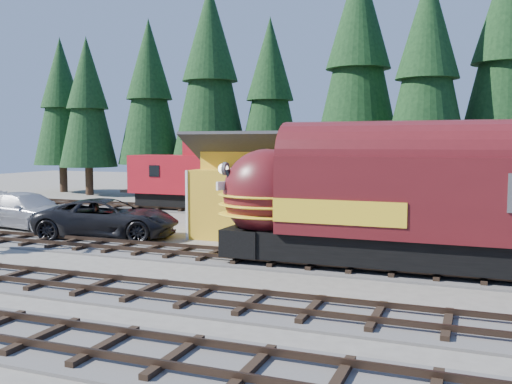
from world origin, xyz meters
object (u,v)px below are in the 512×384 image
(pickup_truck_a, at_px, (108,218))
(locomotive, at_px, (407,206))
(depot, at_px, (323,178))
(pickup_truck_b, at_px, (27,210))
(caboose, at_px, (192,178))

(pickup_truck_a, bearing_deg, locomotive, -114.88)
(depot, bearing_deg, pickup_truck_b, -169.98)
(locomotive, height_order, pickup_truck_b, locomotive)
(pickup_truck_a, xyz_separation_m, pickup_truck_b, (-6.20, 1.07, 0.00))
(depot, height_order, caboose, depot)
(locomotive, xyz_separation_m, pickup_truck_b, (-21.03, 3.64, -1.48))
(pickup_truck_b, bearing_deg, depot, -74.24)
(depot, height_order, locomotive, depot)
(depot, xyz_separation_m, pickup_truck_a, (-9.96, -3.93, -1.99))
(pickup_truck_a, distance_m, pickup_truck_b, 6.30)
(locomotive, relative_size, caboose, 1.74)
(caboose, bearing_deg, locomotive, -41.03)
(locomotive, xyz_separation_m, pickup_truck_a, (-14.82, 2.57, -1.48))
(caboose, bearing_deg, pickup_truck_a, -83.68)
(depot, bearing_deg, pickup_truck_a, -158.47)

